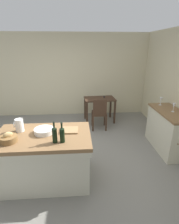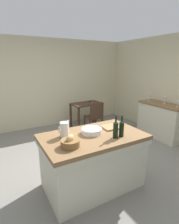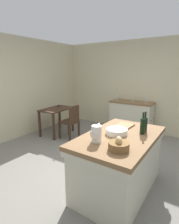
{
  "view_description": "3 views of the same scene",
  "coord_description": "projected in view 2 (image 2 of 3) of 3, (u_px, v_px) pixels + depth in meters",
  "views": [
    {
      "loc": [
        0.29,
        -3.05,
        2.17
      ],
      "look_at": [
        0.54,
        0.4,
        0.86
      ],
      "focal_mm": 27.6,
      "sensor_mm": 36.0,
      "label": 1
    },
    {
      "loc": [
        -1.53,
        -2.69,
        1.9
      ],
      "look_at": [
        0.28,
        0.49,
        0.89
      ],
      "focal_mm": 28.39,
      "sensor_mm": 36.0,
      "label": 2
    },
    {
      "loc": [
        -2.49,
        -1.55,
        1.78
      ],
      "look_at": [
        0.51,
        0.47,
        0.91
      ],
      "focal_mm": 28.41,
      "sensor_mm": 36.0,
      "label": 3
    }
  ],
  "objects": [
    {
      "name": "wine_glass_far_left",
      "position": [
        178.0,
        102.0,
        4.14
      ],
      "size": [
        0.07,
        0.07,
        0.16
      ],
      "color": "white",
      "rests_on": "side_cabinet"
    },
    {
      "name": "side_cabinet",
      "position": [
        161.0,
        120.0,
        4.62
      ],
      "size": [
        0.52,
        1.21,
        0.9
      ],
      "color": "brown",
      "rests_on": "ground"
    },
    {
      "name": "pitcher",
      "position": [
        64.0,
        129.0,
        2.55
      ],
      "size": [
        0.17,
        0.13,
        0.26
      ],
      "color": "white",
      "rests_on": "island_table"
    },
    {
      "name": "wine_glass_left",
      "position": [
        165.0,
        99.0,
        4.46
      ],
      "size": [
        0.07,
        0.07,
        0.19
      ],
      "color": "white",
      "rests_on": "side_cabinet"
    },
    {
      "name": "wine_bottle_amber",
      "position": [
        116.0,
        129.0,
        2.5
      ],
      "size": [
        0.07,
        0.07,
        0.32
      ],
      "color": "black",
      "rests_on": "island_table"
    },
    {
      "name": "wooden_chair",
      "position": [
        94.0,
        116.0,
        4.87
      ],
      "size": [
        0.41,
        0.41,
        0.89
      ],
      "color": "#3D281C",
      "rests_on": "ground"
    },
    {
      "name": "bread_basket",
      "position": [
        70.0,
        143.0,
        2.25
      ],
      "size": [
        0.25,
        0.25,
        0.16
      ],
      "color": "brown",
      "rests_on": "island_table"
    },
    {
      "name": "ground_plane",
      "position": [
        90.0,
        163.0,
        3.49
      ],
      "size": [
        6.76,
        6.76,
        0.0
      ],
      "primitive_type": "plane",
      "color": "slate"
    },
    {
      "name": "wall_back",
      "position": [
        47.0,
        84.0,
        5.32
      ],
      "size": [
        5.32,
        0.12,
        2.6
      ],
      "primitive_type": "cube",
      "color": "beige",
      "rests_on": "ground"
    },
    {
      "name": "wash_bowl",
      "position": [
        92.0,
        131.0,
        2.68
      ],
      "size": [
        0.31,
        0.31,
        0.08
      ],
      "primitive_type": "cylinder",
      "color": "white",
      "rests_on": "island_table"
    },
    {
      "name": "wine_glass_middle",
      "position": [
        149.0,
        96.0,
        4.81
      ],
      "size": [
        0.07,
        0.07,
        0.19
      ],
      "color": "white",
      "rests_on": "side_cabinet"
    },
    {
      "name": "wine_bottle_dark",
      "position": [
        121.0,
        128.0,
        2.56
      ],
      "size": [
        0.07,
        0.07,
        0.31
      ],
      "color": "black",
      "rests_on": "island_table"
    },
    {
      "name": "island_table",
      "position": [
        93.0,
        159.0,
        2.74
      ],
      "size": [
        1.52,
        0.92,
        0.87
      ],
      "color": "brown",
      "rests_on": "ground"
    },
    {
      "name": "cutting_board",
      "position": [
        111.0,
        127.0,
        2.92
      ],
      "size": [
        0.3,
        0.26,
        0.02
      ],
      "primitive_type": "cube",
      "rotation": [
        0.0,
        0.0,
        -0.04
      ],
      "color": "#99754C",
      "rests_on": "island_table"
    },
    {
      "name": "writing_desk",
      "position": [
        86.0,
        107.0,
        5.35
      ],
      "size": [
        0.94,
        0.62,
        0.79
      ],
      "color": "#3D281C",
      "rests_on": "ground"
    }
  ]
}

